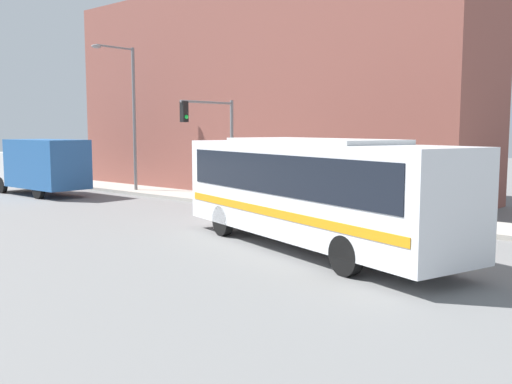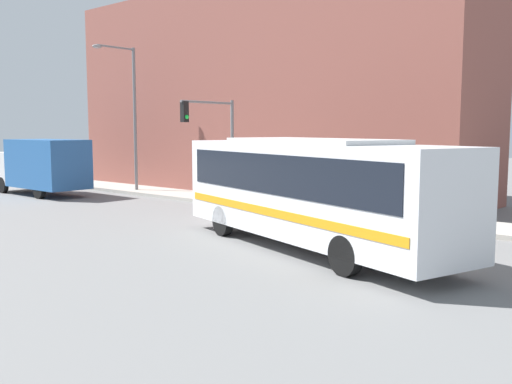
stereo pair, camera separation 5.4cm
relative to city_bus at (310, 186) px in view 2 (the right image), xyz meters
name	(u,v)px [view 2 (the right image)]	position (x,y,z in m)	size (l,w,h in m)	color
ground_plane	(392,257)	(0.72, -2.35, -1.92)	(120.00, 120.00, 0.00)	slate
sidewalk	(130,189)	(6.54, 17.65, -1.83)	(2.65, 70.00, 0.18)	#A8A399
building_facade	(260,92)	(10.87, 11.26, 3.75)	(6.00, 25.22, 11.33)	brown
city_bus	(310,186)	(0.00, 0.00, 0.00)	(5.64, 11.03, 3.32)	silver
delivery_truck	(41,165)	(2.05, 19.59, -0.27)	(2.39, 6.95, 3.04)	#265999
fire_hydrant	(371,208)	(5.82, 1.25, -1.40)	(0.23, 0.31, 0.68)	#999999
traffic_light_pole	(214,132)	(4.78, 8.81, 1.56)	(3.28, 0.35, 4.77)	slate
parking_meter	(273,185)	(5.82, 6.21, -0.80)	(0.14, 0.14, 1.39)	slate
street_lamp	(130,107)	(5.74, 16.40, 2.92)	(2.71, 0.28, 7.90)	slate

